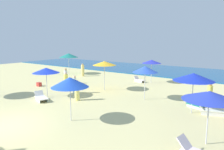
% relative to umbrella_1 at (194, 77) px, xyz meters
% --- Properties ---
extents(ground_plane, '(60.00, 60.00, 0.00)m').
position_rel_umbrella_1_xyz_m(ground_plane, '(-6.94, -7.87, -2.20)').
color(ground_plane, beige).
extents(ocean, '(60.00, 11.47, 0.12)m').
position_rel_umbrella_1_xyz_m(ocean, '(-6.94, 16.40, -2.14)').
color(ocean, '#185285').
rests_on(ocean, ground_plane).
extents(umbrella_1, '(2.39, 2.39, 2.43)m').
position_rel_umbrella_1_xyz_m(umbrella_1, '(0.00, 0.00, 0.00)').
color(umbrella_1, silver).
rests_on(umbrella_1, ground_plane).
extents(lounge_chair_1_0, '(1.61, 1.05, 0.65)m').
position_rel_umbrella_1_xyz_m(lounge_chair_1_0, '(0.96, 0.35, -1.95)').
color(lounge_chair_1_0, silver).
rests_on(lounge_chair_1_0, ground_plane).
extents(lounge_chair_1_1, '(1.33, 0.93, 0.65)m').
position_rel_umbrella_1_xyz_m(lounge_chair_1_1, '(-0.17, 1.26, -1.97)').
color(lounge_chair_1_1, silver).
rests_on(lounge_chair_1_1, ground_plane).
extents(umbrella_2, '(2.47, 2.47, 2.73)m').
position_rel_umbrella_1_xyz_m(umbrella_2, '(-17.52, 6.00, 0.26)').
color(umbrella_2, silver).
rests_on(umbrella_2, ground_plane).
extents(umbrella_3, '(1.85, 1.85, 2.50)m').
position_rel_umbrella_1_xyz_m(umbrella_3, '(-3.68, 0.94, 0.06)').
color(umbrella_3, silver).
rests_on(umbrella_3, ground_plane).
extents(umbrella_4, '(2.00, 2.00, 2.40)m').
position_rel_umbrella_1_xyz_m(umbrella_4, '(-6.14, 7.01, 0.02)').
color(umbrella_4, silver).
rests_on(umbrella_4, ground_plane).
extents(lounge_chair_4_0, '(1.40, 0.89, 0.59)m').
position_rel_umbrella_1_xyz_m(lounge_chair_4_0, '(-7.37, 6.72, -1.98)').
color(lounge_chair_4_0, silver).
rests_on(lounge_chair_4_0, ground_plane).
extents(umbrella_5, '(2.01, 2.01, 2.41)m').
position_rel_umbrella_1_xyz_m(umbrella_5, '(-4.88, -5.23, -0.06)').
color(umbrella_5, silver).
rests_on(umbrella_5, ground_plane).
extents(umbrella_6, '(2.05, 2.05, 2.57)m').
position_rel_umbrella_1_xyz_m(umbrella_6, '(-7.97, 1.55, 0.19)').
color(umbrella_6, silver).
rests_on(umbrella_6, ground_plane).
extents(umbrella_7, '(2.06, 2.06, 2.27)m').
position_rel_umbrella_1_xyz_m(umbrella_7, '(-10.20, -2.84, -0.13)').
color(umbrella_7, silver).
rests_on(umbrella_7, ground_plane).
extents(lounge_chair_7_0, '(1.61, 1.10, 0.62)m').
position_rel_umbrella_1_xyz_m(lounge_chair_7_0, '(-9.58, -3.83, -1.96)').
color(lounge_chair_7_0, silver).
rests_on(lounge_chair_7_0, ground_plane).
extents(umbrella_8, '(2.19, 2.19, 2.29)m').
position_rel_umbrella_1_xyz_m(umbrella_8, '(1.66, -3.65, -0.10)').
color(umbrella_8, silver).
rests_on(umbrella_8, ground_plane).
extents(beachgoer_1, '(0.45, 0.45, 1.61)m').
position_rel_umbrella_1_xyz_m(beachgoer_1, '(-12.91, 1.42, -1.44)').
color(beachgoer_1, white).
rests_on(beachgoer_1, ground_plane).
extents(beachgoer_2, '(0.41, 0.41, 1.52)m').
position_rel_umbrella_1_xyz_m(beachgoer_2, '(-9.19, -0.87, -1.48)').
color(beachgoer_2, white).
rests_on(beachgoer_2, ground_plane).
extents(beachgoer_3, '(0.43, 0.43, 1.51)m').
position_rel_umbrella_1_xyz_m(beachgoer_3, '(-7.53, -2.21, -1.50)').
color(beachgoer_3, '#F9EA77').
rests_on(beachgoer_3, ground_plane).
extents(beachgoer_4, '(0.46, 0.46, 1.60)m').
position_rel_umbrella_1_xyz_m(beachgoer_4, '(-14.85, 5.83, -1.46)').
color(beachgoer_4, '#F9DD78').
rests_on(beachgoer_4, ground_plane).
extents(beachgoer_5, '(0.39, 0.39, 1.58)m').
position_rel_umbrella_1_xyz_m(beachgoer_5, '(0.48, 2.34, -1.46)').
color(beachgoer_5, '#E5D659').
rests_on(beachgoer_5, ground_plane).
extents(beachgoer_6, '(0.54, 0.54, 1.52)m').
position_rel_umbrella_1_xyz_m(beachgoer_6, '(-11.24, -0.03, -1.51)').
color(beachgoer_6, '#F9F164').
rests_on(beachgoer_6, ground_plane).
extents(beach_ball_0, '(0.31, 0.31, 0.31)m').
position_rel_umbrella_1_xyz_m(beach_ball_0, '(-13.04, 2.73, -2.04)').
color(beach_ball_0, '#3A8AE5').
rests_on(beach_ball_0, ground_plane).
extents(cooler_box_1, '(0.48, 0.35, 0.36)m').
position_rel_umbrella_1_xyz_m(cooler_box_1, '(-14.06, -0.94, -2.02)').
color(cooler_box_1, red).
rests_on(cooler_box_1, ground_plane).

